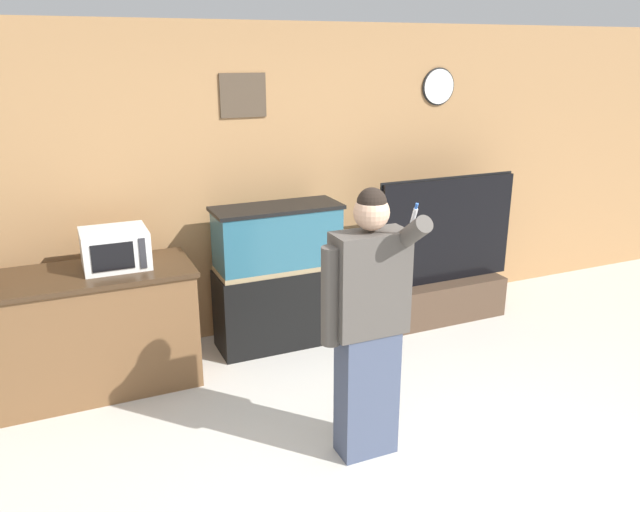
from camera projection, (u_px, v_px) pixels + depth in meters
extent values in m
plane|color=beige|center=(424.00, 487.00, 3.56)|extent=(18.00, 18.00, 0.00)
cube|color=#A87A4C|center=(272.00, 183.00, 5.30)|extent=(10.00, 0.06, 2.60)
cube|color=#4C3D2D|center=(243.00, 95.00, 4.95)|extent=(0.38, 0.02, 0.34)
cylinder|color=white|center=(439.00, 87.00, 5.64)|extent=(0.31, 0.03, 0.31)
cylinder|color=black|center=(438.00, 87.00, 5.64)|extent=(0.33, 0.01, 0.33)
cube|color=brown|center=(81.00, 335.00, 4.47)|extent=(1.59, 0.62, 0.86)
cube|color=#3D2A19|center=(73.00, 276.00, 4.33)|extent=(1.63, 0.66, 0.03)
cube|color=white|center=(115.00, 248.00, 4.43)|extent=(0.45, 0.39, 0.27)
cube|color=black|center=(113.00, 257.00, 4.25)|extent=(0.28, 0.01, 0.19)
cube|color=#2D2D33|center=(143.00, 253.00, 4.32)|extent=(0.05, 0.01, 0.22)
cube|color=black|center=(279.00, 307.00, 5.22)|extent=(1.03, 0.41, 0.67)
cube|color=#937F5B|center=(278.00, 267.00, 5.11)|extent=(1.00, 0.40, 0.04)
cube|color=#285B70|center=(277.00, 238.00, 5.03)|extent=(0.99, 0.40, 0.51)
cube|color=black|center=(277.00, 208.00, 4.95)|extent=(1.03, 0.41, 0.03)
cube|color=#4C3828|center=(443.00, 299.00, 5.78)|extent=(1.13, 0.40, 0.37)
cube|color=black|center=(447.00, 231.00, 5.57)|extent=(1.33, 0.05, 0.94)
cube|color=black|center=(445.00, 230.00, 5.60)|extent=(1.36, 0.01, 0.97)
cube|color=#424C66|center=(367.00, 393.00, 3.77)|extent=(0.35, 0.20, 0.81)
cube|color=#4C4742|center=(370.00, 283.00, 3.55)|extent=(0.44, 0.21, 0.61)
sphere|color=tan|center=(371.00, 212.00, 3.42)|extent=(0.20, 0.20, 0.20)
sphere|color=black|center=(372.00, 203.00, 3.40)|extent=(0.17, 0.17, 0.17)
cylinder|color=#4C4742|center=(331.00, 296.00, 3.47)|extent=(0.11, 0.11, 0.58)
cylinder|color=#4C4742|center=(411.00, 234.00, 3.40)|extent=(0.10, 0.32, 0.27)
cylinder|color=white|center=(414.00, 217.00, 3.35)|extent=(0.02, 0.06, 0.11)
cylinder|color=#2856B2|center=(416.00, 207.00, 3.32)|extent=(0.02, 0.03, 0.05)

